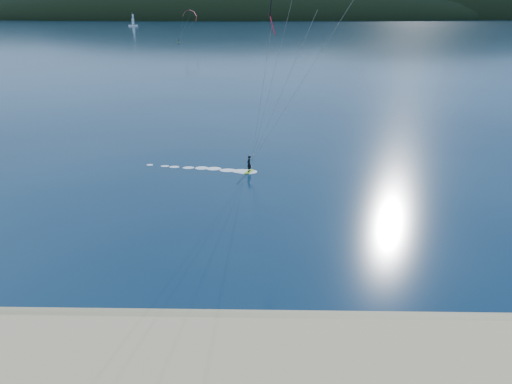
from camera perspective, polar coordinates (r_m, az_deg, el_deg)
wet_sand at (r=23.44m, az=-7.16°, el=-16.47°), size 220.00×2.50×0.10m
headland at (r=758.99m, az=0.94°, el=21.16°), size 1200.00×310.00×140.00m
kitesurfer_near at (r=38.05m, az=7.19°, el=21.18°), size 20.43×6.05×17.88m
kitesurfer_far at (r=216.89m, az=-8.46°, el=21.01°), size 10.42×6.40×13.67m
sailboat at (r=435.85m, az=-15.32°, el=19.73°), size 8.41×5.19×11.70m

